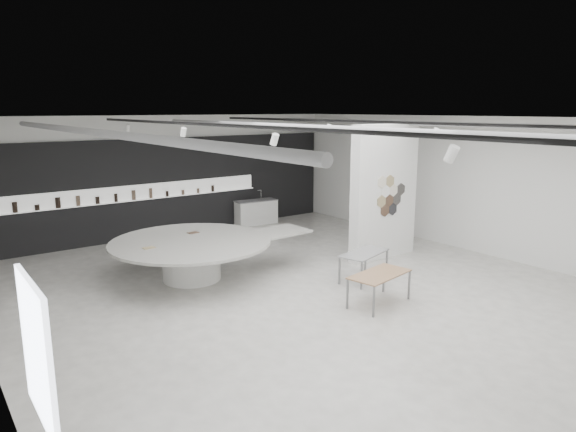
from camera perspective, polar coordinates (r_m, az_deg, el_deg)
room at (r=10.84m, az=1.59°, el=1.62°), size 12.02×14.02×3.82m
back_wall_display at (r=16.86m, az=-13.16°, el=3.16°), size 11.80×0.27×3.10m
partition_column at (r=14.03m, az=10.64°, el=2.63°), size 2.20×0.38×3.60m
display_island at (r=12.41m, az=-10.33°, el=-4.12°), size 4.98×3.97×0.97m
sample_table_wood at (r=10.83m, az=10.14°, el=-6.56°), size 1.51×0.94×0.66m
sample_table_stone at (r=12.26m, az=8.45°, el=-4.29°), size 1.44×0.99×0.68m
kitchen_counter at (r=18.13m, az=-3.56°, el=0.45°), size 1.55×0.73×1.18m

